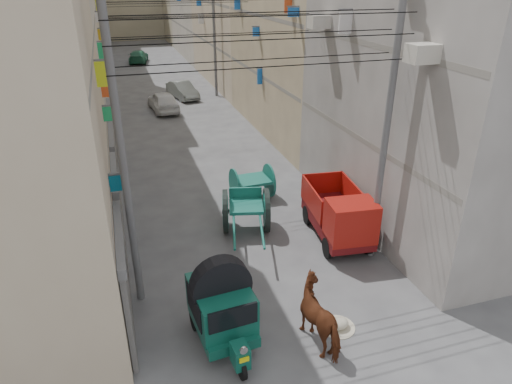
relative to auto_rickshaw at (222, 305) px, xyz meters
name	(u,v)px	position (x,y,z in m)	size (l,w,h in m)	color
shutters_left	(117,187)	(-2.13, 6.59, 0.45)	(0.18, 14.40, 2.88)	#4B4C50
signboards	(177,66)	(1.78, 17.87, 2.39)	(8.22, 40.52, 5.67)	blue
ac_units	(370,1)	(5.44, 3.88, 6.39)	(0.70, 6.55, 3.35)	#B4AEA1
utility_poles	(191,71)	(1.79, 13.21, 2.96)	(7.40, 22.20, 8.00)	#58585A
overhead_cables	(198,12)	(1.79, 10.61, 5.72)	(7.40, 22.52, 1.12)	black
auto_rickshaw	(222,305)	(0.00, 0.00, 0.00)	(1.58, 2.57, 1.77)	black
tonga_cart	(246,210)	(2.02, 4.89, -0.25)	(2.04, 3.58, 1.52)	black
mini_truck	(341,219)	(4.75, 3.14, -0.14)	(1.86, 3.52, 1.90)	black
second_cart	(252,182)	(2.95, 7.24, -0.33)	(1.59, 1.42, 1.35)	#155D50
feed_sack	(338,323)	(2.87, -0.49, -0.91)	(0.56, 0.45, 0.28)	#BDB49D
horse	(323,316)	(2.28, -0.79, -0.28)	(0.83, 1.82, 1.53)	#602816
distant_car_white	(163,101)	(1.18, 21.22, -0.40)	(1.53, 3.80, 1.29)	silver
distant_car_grey	(182,90)	(2.91, 24.25, -0.46)	(1.24, 3.56, 1.17)	slate
distant_car_green	(138,57)	(1.00, 40.02, -0.45)	(1.67, 4.10, 1.19)	#1F5C42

